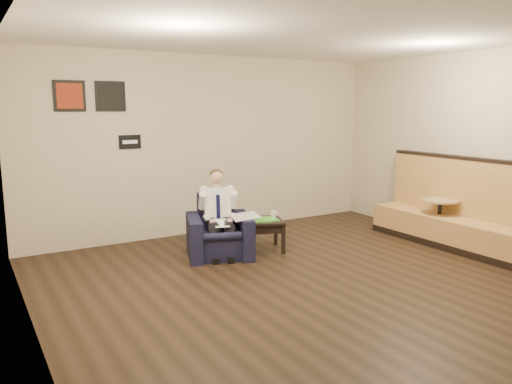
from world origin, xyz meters
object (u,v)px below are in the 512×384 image
armchair (219,226)px  cafe_table (439,221)px  smartphone (264,217)px  seated_man (220,217)px  coffee_mug (273,214)px  green_folder (261,220)px  side_table (263,235)px  banquette (451,203)px

armchair → cafe_table: armchair is taller
armchair → smartphone: size_ratio=6.15×
seated_man → coffee_mug: bearing=24.0°
coffee_mug → green_folder: bearing=-166.4°
side_table → seated_man: bearing=-177.8°
armchair → cafe_table: 3.29m
smartphone → seated_man: bearing=-138.7°
cafe_table → smartphone: bearing=154.0°
seated_man → cafe_table: size_ratio=1.70×
banquette → cafe_table: banquette is taller
seated_man → cafe_table: (3.14, -0.99, -0.23)m
armchair → banquette: bearing=-3.2°
banquette → smartphone: bearing=150.4°
seated_man → banquette: size_ratio=0.45×
side_table → smartphone: bearing=52.6°
armchair → side_table: (0.65, -0.07, -0.19)m
seated_man → side_table: 0.77m
side_table → smartphone: size_ratio=3.93×
seated_man → cafe_table: 3.30m
banquette → green_folder: bearing=154.3°
armchair → smartphone: (0.75, 0.06, 0.04)m
cafe_table → coffee_mug: bearing=154.6°
cafe_table → banquette: bearing=-91.0°
seated_man → green_folder: (0.65, 0.02, -0.11)m
smartphone → side_table: bearing=-97.4°
smartphone → armchair: bearing=-145.6°
seated_man → armchair: bearing=90.0°
seated_man → smartphone: size_ratio=8.16×
green_folder → smartphone: size_ratio=3.21×
smartphone → cafe_table: (2.35, -1.15, -0.12)m
green_folder → cafe_table: 2.69m
cafe_table → green_folder: bearing=157.9°
green_folder → cafe_table: size_ratio=0.67×
coffee_mug → smartphone: (-0.11, 0.08, -0.04)m
seated_man → banquette: bearing=-1.4°
seated_man → coffee_mug: (0.89, 0.08, -0.07)m
coffee_mug → banquette: 2.57m
green_folder → side_table: bearing=13.6°
side_table → banquette: size_ratio=0.21×
coffee_mug → banquette: size_ratio=0.04×
seated_man → coffee_mug: 0.90m
side_table → green_folder: size_ratio=1.22×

